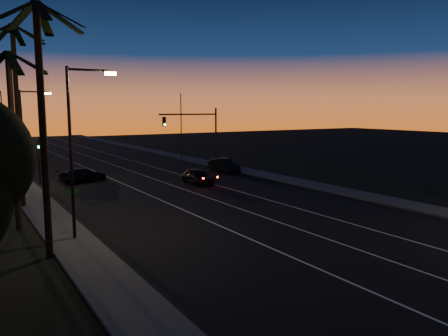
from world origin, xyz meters
TOP-DOWN VIEW (x-y plane):
  - road at (0.00, 30.00)m, footprint 20.00×170.00m
  - sidewalk_left at (-11.20, 30.00)m, footprint 2.40×170.00m
  - sidewalk_right at (11.20, 30.00)m, footprint 2.40×170.00m
  - lane_stripe_left at (-3.00, 30.00)m, footprint 0.12×160.00m
  - lane_stripe_mid at (0.50, 30.00)m, footprint 0.12×160.00m
  - lane_stripe_right at (4.00, 30.00)m, footprint 0.12×160.00m
  - palm_near at (-12.60, 18.00)m, footprint 4.25×4.16m
  - palm_mid at (-13.20, 24.00)m, footprint 4.25×4.16m
  - palm_far at (-12.20, 30.00)m, footprint 4.25×4.16m
  - streetlight_left_near at (-10.70, 20.00)m, footprint 2.55×0.26m
  - streetlight_left_far at (-10.69, 38.00)m, footprint 2.55×0.26m
  - street_sign at (-10.80, 21.00)m, footprint 0.70×0.06m
  - signal_mast at (7.14, 39.99)m, footprint 7.10×0.41m
  - signal_post at (-9.50, 39.98)m, footprint 0.28×0.37m
  - far_pole_left at (-11.00, 55.00)m, footprint 0.14×0.14m
  - far_pole_right at (11.00, 52.00)m, footprint 0.14×0.14m
  - lead_car at (2.80, 32.03)m, footprint 1.76×4.67m
  - right_car at (9.00, 37.50)m, footprint 1.81×4.51m
  - cross_car at (-5.87, 38.68)m, footprint 4.98×3.35m

SIDE VIEW (x-z plane):
  - road at x=0.00m, z-range 0.00..0.01m
  - lane_stripe_left at x=-3.00m, z-range 0.01..0.02m
  - lane_stripe_mid at x=0.50m, z-range 0.01..0.02m
  - lane_stripe_right at x=4.00m, z-range 0.01..0.02m
  - sidewalk_left at x=-11.20m, z-range 0.00..0.16m
  - sidewalk_right at x=11.20m, z-range 0.00..0.16m
  - cross_car at x=-5.87m, z-range 0.01..1.35m
  - lead_car at x=2.80m, z-range 0.01..1.42m
  - right_car at x=9.00m, z-range 0.01..1.47m
  - street_sign at x=-10.80m, z-range 0.36..2.96m
  - signal_post at x=-9.50m, z-range 0.79..4.99m
  - far_pole_left at x=-11.00m, z-range 0.00..9.00m
  - far_pole_right at x=11.00m, z-range 0.00..9.00m
  - signal_mast at x=7.14m, z-range 1.28..8.28m
  - streetlight_left_far at x=-10.69m, z-range 0.81..9.31m
  - streetlight_left_near at x=-10.70m, z-range 0.82..9.82m
  - palm_mid at x=-13.20m, z-range 1.24..11.27m
  - palm_near at x=-12.60m, z-range 1.31..12.84m
  - palm_far at x=-12.20m, z-range 1.35..13.88m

